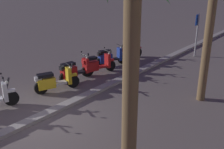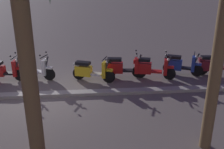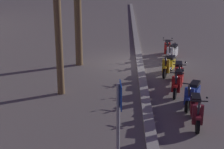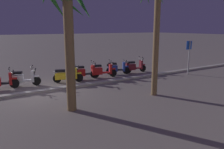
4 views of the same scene
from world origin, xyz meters
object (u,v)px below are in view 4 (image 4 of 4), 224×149
object	(u,v)px
scooter_yellow_last_in_row	(66,75)
palm_tree_near_sign	(68,14)
crossing_sign	(189,54)
scooter_red_mid_front	(101,71)
scooter_maroon_mid_centre	(134,66)
scooter_blue_tail_end	(116,68)
palm_tree_far_corner	(158,2)
scooter_white_gap_after_mid	(22,78)
scooter_red_lead_nearest	(84,72)

from	to	relation	value
scooter_yellow_last_in_row	palm_tree_near_sign	size ratio (longest dim) A/B	0.34
crossing_sign	palm_tree_near_sign	size ratio (longest dim) A/B	0.47
crossing_sign	scooter_red_mid_front	bearing A→B (deg)	-22.05
scooter_maroon_mid_centre	scooter_yellow_last_in_row	distance (m)	5.44
scooter_maroon_mid_centre	crossing_sign	size ratio (longest dim) A/B	0.75
scooter_blue_tail_end	palm_tree_far_corner	bearing A→B (deg)	79.04
scooter_maroon_mid_centre	scooter_white_gap_after_mid	world-z (taller)	same
scooter_red_lead_nearest	scooter_white_gap_after_mid	world-z (taller)	same
scooter_maroon_mid_centre	palm_tree_far_corner	world-z (taller)	palm_tree_far_corner
scooter_white_gap_after_mid	palm_tree_far_corner	distance (m)	8.56
palm_tree_far_corner	scooter_yellow_last_in_row	bearing A→B (deg)	-58.33
scooter_blue_tail_end	scooter_white_gap_after_mid	bearing A→B (deg)	-0.91
scooter_red_lead_nearest	scooter_red_mid_front	bearing A→B (deg)	170.60
scooter_red_lead_nearest	scooter_blue_tail_end	bearing A→B (deg)	-176.86
scooter_maroon_mid_centre	palm_tree_near_sign	xyz separation A→B (m)	(6.86, 4.84, 3.37)
scooter_red_mid_front	scooter_maroon_mid_centre	bearing A→B (deg)	-176.80
scooter_red_lead_nearest	scooter_white_gap_after_mid	xyz separation A→B (m)	(3.78, -0.24, -0.01)
scooter_red_lead_nearest	scooter_white_gap_after_mid	distance (m)	3.79
scooter_red_mid_front	palm_tree_near_sign	size ratio (longest dim) A/B	0.35
crossing_sign	palm_tree_far_corner	size ratio (longest dim) A/B	0.41
scooter_yellow_last_in_row	crossing_sign	bearing A→B (deg)	164.55
scooter_red_lead_nearest	scooter_yellow_last_in_row	size ratio (longest dim) A/B	1.04
scooter_red_mid_front	scooter_red_lead_nearest	world-z (taller)	same
scooter_maroon_mid_centre	scooter_yellow_last_in_row	world-z (taller)	scooter_maroon_mid_centre
scooter_red_mid_front	scooter_white_gap_after_mid	distance (m)	5.00
crossing_sign	scooter_maroon_mid_centre	bearing A→B (deg)	-40.61
scooter_maroon_mid_centre	scooter_blue_tail_end	xyz separation A→B (m)	(1.48, -0.18, -0.01)
scooter_red_lead_nearest	palm_tree_far_corner	distance (m)	6.65
scooter_red_mid_front	crossing_sign	distance (m)	6.40
scooter_red_lead_nearest	palm_tree_near_sign	distance (m)	6.53
palm_tree_near_sign	palm_tree_far_corner	bearing A→B (deg)	177.85
scooter_red_lead_nearest	crossing_sign	bearing A→B (deg)	159.98
scooter_maroon_mid_centre	scooter_blue_tail_end	bearing A→B (deg)	-6.90
scooter_red_mid_front	crossing_sign	world-z (taller)	crossing_sign
scooter_maroon_mid_centre	scooter_blue_tail_end	size ratio (longest dim) A/B	1.10
scooter_maroon_mid_centre	crossing_sign	bearing A→B (deg)	139.39
scooter_blue_tail_end	scooter_red_mid_front	size ratio (longest dim) A/B	0.90
crossing_sign	palm_tree_near_sign	xyz separation A→B (m)	(9.81, 2.30, 2.32)
scooter_yellow_last_in_row	palm_tree_far_corner	distance (m)	6.93
palm_tree_far_corner	palm_tree_near_sign	size ratio (longest dim) A/B	1.13
scooter_white_gap_after_mid	palm_tree_far_corner	size ratio (longest dim) A/B	0.29
scooter_maroon_mid_centre	scooter_red_mid_front	world-z (taller)	same
scooter_maroon_mid_centre	scooter_red_lead_nearest	size ratio (longest dim) A/B	0.98
scooter_yellow_last_in_row	scooter_white_gap_after_mid	size ratio (longest dim) A/B	1.03
scooter_red_lead_nearest	palm_tree_far_corner	world-z (taller)	palm_tree_far_corner
scooter_red_mid_front	scooter_blue_tail_end	bearing A→B (deg)	-166.42
scooter_yellow_last_in_row	scooter_red_lead_nearest	bearing A→B (deg)	-169.45
scooter_red_mid_front	scooter_red_lead_nearest	bearing A→B (deg)	-9.40
scooter_red_lead_nearest	palm_tree_far_corner	size ratio (longest dim) A/B	0.31
crossing_sign	palm_tree_near_sign	distance (m)	10.34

